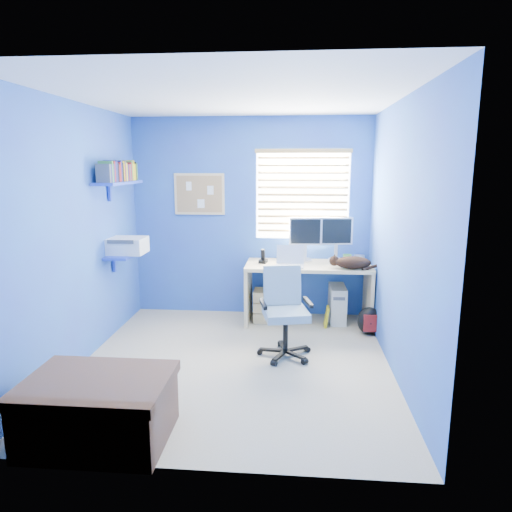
# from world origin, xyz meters

# --- Properties ---
(floor) EXTENTS (3.00, 3.20, 0.00)m
(floor) POSITION_xyz_m (0.00, 0.00, 0.00)
(floor) COLOR #BCB196
(floor) RESTS_ON ground
(ceiling) EXTENTS (3.00, 3.20, 0.00)m
(ceiling) POSITION_xyz_m (0.00, 0.00, 2.50)
(ceiling) COLOR white
(ceiling) RESTS_ON wall_back
(wall_back) EXTENTS (3.00, 0.01, 2.50)m
(wall_back) POSITION_xyz_m (0.00, 1.60, 1.25)
(wall_back) COLOR #354BB1
(wall_back) RESTS_ON ground
(wall_front) EXTENTS (3.00, 0.01, 2.50)m
(wall_front) POSITION_xyz_m (0.00, -1.60, 1.25)
(wall_front) COLOR #354BB1
(wall_front) RESTS_ON ground
(wall_left) EXTENTS (0.01, 3.20, 2.50)m
(wall_left) POSITION_xyz_m (-1.50, 0.00, 1.25)
(wall_left) COLOR #354BB1
(wall_left) RESTS_ON ground
(wall_right) EXTENTS (0.01, 3.20, 2.50)m
(wall_right) POSITION_xyz_m (1.50, 0.00, 1.25)
(wall_right) COLOR #354BB1
(wall_right) RESTS_ON ground
(desk) EXTENTS (1.50, 0.65, 0.74)m
(desk) POSITION_xyz_m (0.73, 1.26, 0.37)
(desk) COLOR #D8C18A
(desk) RESTS_ON floor
(laptop) EXTENTS (0.34, 0.27, 0.22)m
(laptop) POSITION_xyz_m (0.51, 1.11, 0.85)
(laptop) COLOR silver
(laptop) RESTS_ON desk
(monitor_left) EXTENTS (0.41, 0.15, 0.54)m
(monitor_left) POSITION_xyz_m (0.69, 1.46, 1.01)
(monitor_left) COLOR silver
(monitor_left) RESTS_ON desk
(monitor_right) EXTENTS (0.41, 0.18, 0.54)m
(monitor_right) POSITION_xyz_m (1.08, 1.52, 1.01)
(monitor_right) COLOR silver
(monitor_right) RESTS_ON desk
(phone) EXTENTS (0.11, 0.12, 0.17)m
(phone) POSITION_xyz_m (0.18, 1.27, 0.82)
(phone) COLOR black
(phone) RESTS_ON desk
(mug) EXTENTS (0.10, 0.09, 0.10)m
(mug) POSITION_xyz_m (1.21, 1.39, 0.79)
(mug) COLOR #3A8138
(mug) RESTS_ON desk
(cd_spindle) EXTENTS (0.13, 0.13, 0.07)m
(cd_spindle) POSITION_xyz_m (1.37, 1.51, 0.78)
(cd_spindle) COLOR silver
(cd_spindle) RESTS_ON desk
(cat) EXTENTS (0.43, 0.27, 0.15)m
(cat) POSITION_xyz_m (1.24, 1.04, 0.81)
(cat) COLOR black
(cat) RESTS_ON desk
(tower_pc) EXTENTS (0.20, 0.44, 0.45)m
(tower_pc) POSITION_xyz_m (1.10, 1.34, 0.23)
(tower_pc) COLOR beige
(tower_pc) RESTS_ON floor
(drawer_boxes) EXTENTS (0.35, 0.28, 0.41)m
(drawer_boxes) POSITION_xyz_m (0.25, 1.27, 0.20)
(drawer_boxes) COLOR tan
(drawer_boxes) RESTS_ON floor
(yellow_book) EXTENTS (0.03, 0.17, 0.24)m
(yellow_book) POSITION_xyz_m (0.96, 1.14, 0.12)
(yellow_book) COLOR yellow
(yellow_book) RESTS_ON floor
(backpack) EXTENTS (0.28, 0.22, 0.32)m
(backpack) POSITION_xyz_m (1.43, 0.92, 0.16)
(backpack) COLOR black
(backpack) RESTS_ON floor
(bed_corner) EXTENTS (0.96, 0.68, 0.46)m
(bed_corner) POSITION_xyz_m (-0.79, -1.33, 0.23)
(bed_corner) COLOR #4F3326
(bed_corner) RESTS_ON floor
(office_chair) EXTENTS (0.62, 0.62, 0.90)m
(office_chair) POSITION_xyz_m (0.48, 0.26, 0.34)
(office_chair) COLOR black
(office_chair) RESTS_ON floor
(window_blinds) EXTENTS (1.15, 0.05, 1.10)m
(window_blinds) POSITION_xyz_m (0.65, 1.57, 1.55)
(window_blinds) COLOR white
(window_blinds) RESTS_ON ground
(corkboard) EXTENTS (0.64, 0.02, 0.52)m
(corkboard) POSITION_xyz_m (-0.65, 1.58, 1.55)
(corkboard) COLOR #D8C18A
(corkboard) RESTS_ON ground
(wall_shelves) EXTENTS (0.42, 0.90, 1.05)m
(wall_shelves) POSITION_xyz_m (-1.35, 0.75, 1.43)
(wall_shelves) COLOR blue
(wall_shelves) RESTS_ON ground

